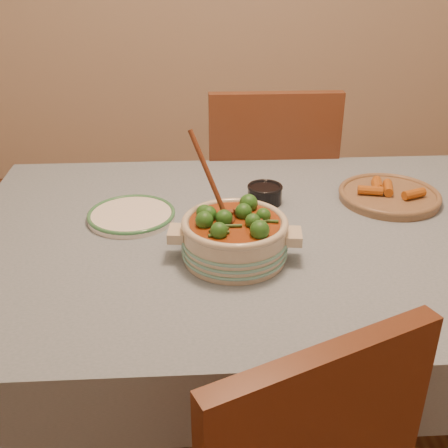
% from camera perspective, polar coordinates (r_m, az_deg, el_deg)
% --- Properties ---
extents(floor, '(4.50, 4.50, 0.00)m').
position_cam_1_polar(floor, '(1.99, 4.35, -20.34)').
color(floor, '#4F2816').
rests_on(floor, ground).
extents(dining_table, '(1.68, 1.08, 0.76)m').
position_cam_1_polar(dining_table, '(1.56, 5.20, -3.70)').
color(dining_table, brown).
rests_on(dining_table, floor).
extents(stew_casserole, '(0.33, 0.28, 0.31)m').
position_cam_1_polar(stew_casserole, '(1.36, 1.08, -1.08)').
color(stew_casserole, beige).
rests_on(stew_casserole, dining_table).
extents(white_plate, '(0.30, 0.30, 0.02)m').
position_cam_1_polar(white_plate, '(1.59, -9.38, 0.90)').
color(white_plate, white).
rests_on(white_plate, dining_table).
extents(condiment_bowl, '(0.13, 0.13, 0.06)m').
position_cam_1_polar(condiment_bowl, '(1.66, 4.17, 3.16)').
color(condiment_bowl, black).
rests_on(condiment_bowl, dining_table).
extents(fried_plate, '(0.38, 0.38, 0.05)m').
position_cam_1_polar(fried_plate, '(1.75, 16.46, 2.95)').
color(fried_plate, '#967653').
rests_on(fried_plate, dining_table).
extents(chair_far, '(0.47, 0.47, 0.99)m').
position_cam_1_polar(chair_far, '(2.21, 4.49, 3.08)').
color(chair_far, brown).
rests_on(chair_far, floor).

